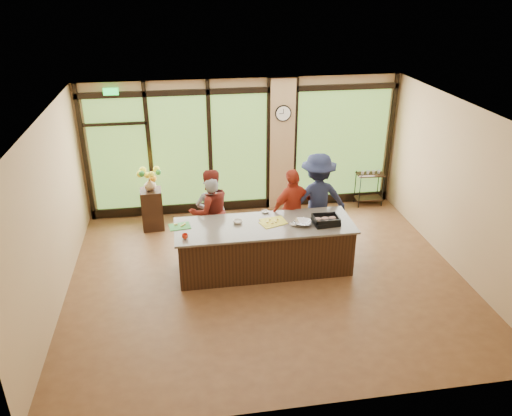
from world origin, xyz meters
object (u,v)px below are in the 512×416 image
object	(u,v)px
cook_left	(212,215)
roasting_pan	(326,222)
flower_stand	(152,209)
island_base	(264,248)
cook_right	(317,200)
bar_cart	(369,184)

from	to	relation	value
cook_left	roasting_pan	xyz separation A→B (m)	(1.98, -0.92, 0.17)
flower_stand	cook_left	bearing A→B (deg)	-48.99
island_base	roasting_pan	world-z (taller)	roasting_pan
roasting_pan	island_base	bearing A→B (deg)	166.81
cook_left	island_base	bearing A→B (deg)	137.73
cook_right	roasting_pan	xyz separation A→B (m)	(-0.12, -1.00, 0.01)
cook_left	cook_right	bearing A→B (deg)	-179.01
cook_left	flower_stand	distance (m)	1.74
roasting_pan	cook_right	bearing A→B (deg)	77.60
flower_stand	bar_cart	distance (m)	5.02
island_base	roasting_pan	size ratio (longest dim) A/B	6.93
cook_left	cook_right	distance (m)	2.10
flower_stand	bar_cart	bearing A→B (deg)	2.14
roasting_pan	bar_cart	world-z (taller)	roasting_pan
cook_left	flower_stand	world-z (taller)	cook_left
cook_left	bar_cart	bearing A→B (deg)	-157.39
flower_stand	island_base	bearing A→B (deg)	-47.03
island_base	cook_left	distance (m)	1.24
cook_left	bar_cart	distance (m)	4.18
cook_right	flower_stand	xyz separation A→B (m)	(-3.27, 1.15, -0.50)
cook_right	island_base	bearing A→B (deg)	33.12
cook_left	cook_right	world-z (taller)	cook_right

